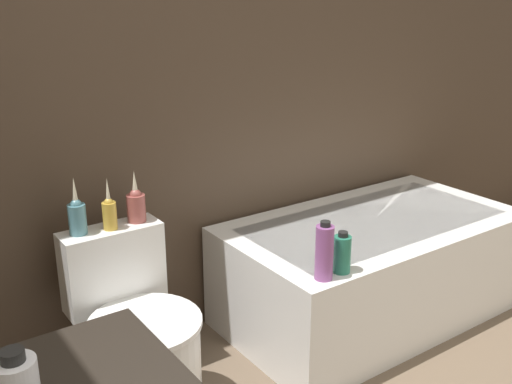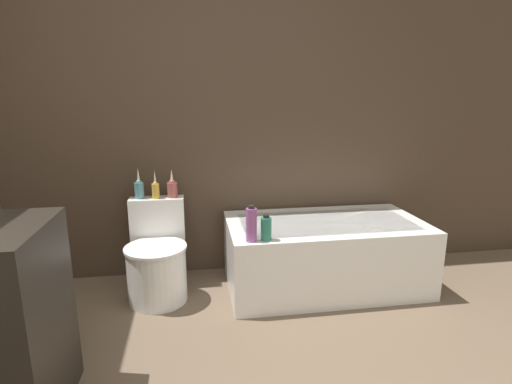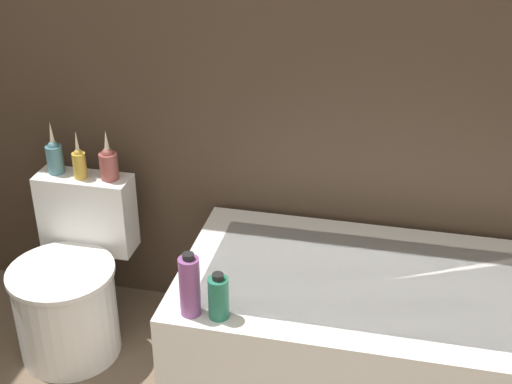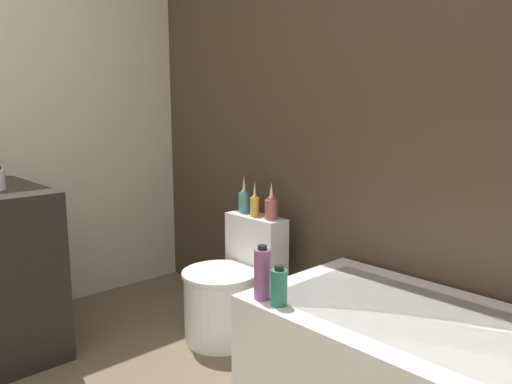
{
  "view_description": "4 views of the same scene",
  "coord_description": "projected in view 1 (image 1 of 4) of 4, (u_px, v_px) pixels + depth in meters",
  "views": [
    {
      "loc": [
        -1.21,
        -0.19,
        1.57
      ],
      "look_at": [
        0.06,
        1.61,
        0.82
      ],
      "focal_mm": 42.0,
      "sensor_mm": 36.0,
      "label": 1
    },
    {
      "loc": [
        -0.16,
        -1.03,
        1.41
      ],
      "look_at": [
        0.26,
        1.57,
        0.78
      ],
      "focal_mm": 28.0,
      "sensor_mm": 36.0,
      "label": 2
    },
    {
      "loc": [
        0.84,
        -0.47,
        2.0
      ],
      "look_at": [
        0.37,
        1.6,
        0.86
      ],
      "focal_mm": 50.0,
      "sensor_mm": 36.0,
      "label": 3
    },
    {
      "loc": [
        1.66,
        -0.04,
        1.33
      ],
      "look_at": [
        0.04,
        1.47,
        0.94
      ],
      "focal_mm": 35.0,
      "sensor_mm": 36.0,
      "label": 4
    }
  ],
  "objects": [
    {
      "name": "wall_back_tiled",
      "position": [
        174.0,
        55.0,
        2.54
      ],
      "size": [
        6.4,
        0.06,
        2.6
      ],
      "color": "#423326",
      "rests_on": "ground_plane"
    },
    {
      "name": "bathtub",
      "position": [
        371.0,
        267.0,
        2.97
      ],
      "size": [
        1.45,
        0.79,
        0.51
      ],
      "color": "white",
      "rests_on": "ground"
    },
    {
      "name": "toilet",
      "position": [
        140.0,
        344.0,
        2.3
      ],
      "size": [
        0.43,
        0.56,
        0.68
      ],
      "color": "white",
      "rests_on": "ground"
    },
    {
      "name": "vase_gold",
      "position": [
        77.0,
        215.0,
        2.25
      ],
      "size": [
        0.07,
        0.07,
        0.23
      ],
      "color": "teal",
      "rests_on": "toilet"
    },
    {
      "name": "vase_silver",
      "position": [
        109.0,
        212.0,
        2.3
      ],
      "size": [
        0.05,
        0.05,
        0.21
      ],
      "color": "gold",
      "rests_on": "toilet"
    },
    {
      "name": "vase_bronze",
      "position": [
        136.0,
        204.0,
        2.38
      ],
      "size": [
        0.07,
        0.07,
        0.21
      ],
      "color": "#994C47",
      "rests_on": "toilet"
    },
    {
      "name": "shampoo_bottle_tall",
      "position": [
        324.0,
        252.0,
        2.27
      ],
      "size": [
        0.07,
        0.07,
        0.24
      ],
      "color": "#8C4C8C",
      "rests_on": "bathtub"
    },
    {
      "name": "shampoo_bottle_short",
      "position": [
        342.0,
        254.0,
        2.34
      ],
      "size": [
        0.07,
        0.07,
        0.17
      ],
      "color": "#267259",
      "rests_on": "bathtub"
    }
  ]
}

